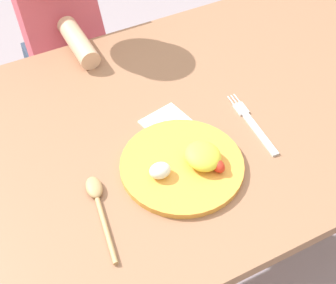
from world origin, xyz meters
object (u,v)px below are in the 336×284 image
(plate, at_px, (186,164))
(fork, at_px, (253,124))
(spoon, at_px, (98,201))
(person, at_px, (64,54))

(plate, distance_m, fork, 0.21)
(spoon, relative_size, person, 0.21)
(fork, distance_m, spoon, 0.41)
(fork, relative_size, person, 0.21)
(spoon, bearing_deg, plate, -80.88)
(person, bearing_deg, fork, 111.73)
(spoon, distance_m, person, 0.72)
(person, bearing_deg, plate, 94.59)
(spoon, xyz_separation_m, person, (0.15, 0.69, -0.15))
(spoon, height_order, person, person)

